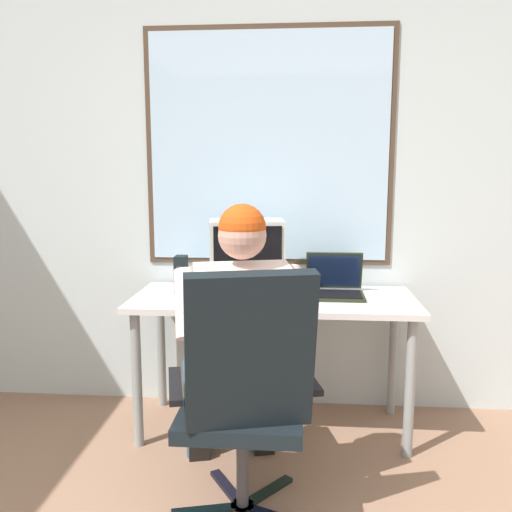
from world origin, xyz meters
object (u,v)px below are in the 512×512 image
at_px(person_seated, 239,345).
at_px(laptop, 334,284).
at_px(desk, 273,313).
at_px(office_chair, 246,387).
at_px(wine_glass, 189,285).
at_px(desk_speaker, 181,274).
at_px(crt_monitor, 247,251).

height_order(person_seated, laptop, person_seated).
bearing_deg(desk, person_seated, -101.71).
distance_m(desk, laptop, 0.36).
bearing_deg(person_seated, office_chair, -77.47).
relative_size(person_seated, laptop, 4.15).
distance_m(person_seated, wine_glass, 0.56).
xyz_separation_m(office_chair, laptop, (0.38, 0.91, 0.21)).
distance_m(office_chair, desk_speaker, 1.04).
height_order(office_chair, crt_monitor, crt_monitor).
distance_m(office_chair, crt_monitor, 0.97).
bearing_deg(office_chair, wine_glass, 117.22).
bearing_deg(crt_monitor, wine_glass, -145.81).
relative_size(laptop, desk_speaker, 1.55).
xyz_separation_m(desk, person_seated, (-0.12, -0.58, 0.01)).
bearing_deg(office_chair, crt_monitor, 95.40).
bearing_deg(desk, office_chair, -94.28).
height_order(laptop, desk_speaker, laptop).
height_order(laptop, wine_glass, laptop).
xyz_separation_m(person_seated, laptop, (0.44, 0.65, 0.13)).
relative_size(person_seated, crt_monitor, 3.05).
height_order(desk, person_seated, person_seated).
xyz_separation_m(desk, office_chair, (-0.06, -0.83, -0.06)).
bearing_deg(crt_monitor, laptop, 3.05).
bearing_deg(desk, laptop, 13.36).
bearing_deg(crt_monitor, desk, -19.42).
height_order(office_chair, wine_glass, office_chair).
xyz_separation_m(laptop, wine_glass, (-0.74, -0.21, 0.03)).
distance_m(wine_glass, desk_speaker, 0.23).
bearing_deg(person_seated, wine_glass, 124.39).
relative_size(office_chair, laptop, 3.45).
height_order(office_chair, laptop, office_chair).
xyz_separation_m(person_seated, wine_glass, (-0.30, 0.44, 0.16)).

